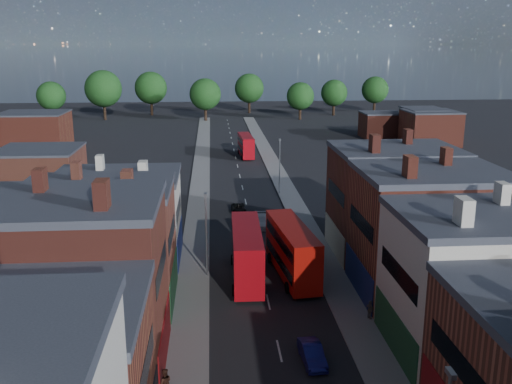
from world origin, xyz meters
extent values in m
cube|color=gray|center=(-6.50, 50.00, 0.06)|extent=(3.00, 200.00, 0.12)
cube|color=gray|center=(6.50, 50.00, 0.06)|extent=(3.00, 200.00, 0.12)
cube|color=slate|center=(5.20, 0.00, 8.00)|extent=(0.25, 0.70, 0.25)
cylinder|color=slate|center=(-5.20, 30.00, 4.00)|extent=(0.16, 0.16, 8.00)
cube|color=slate|center=(-5.20, 30.00, 8.00)|extent=(0.25, 0.70, 0.25)
cylinder|color=slate|center=(5.20, 60.00, 4.00)|extent=(0.16, 0.16, 8.00)
cube|color=slate|center=(5.20, 60.00, 8.00)|extent=(0.25, 0.70, 0.25)
cube|color=#B70A13|center=(-1.50, 29.12, 2.62)|extent=(2.80, 11.36, 4.52)
cube|color=black|center=(-1.50, 29.12, 1.75)|extent=(2.84, 10.46, 0.93)
cube|color=black|center=(-1.50, 29.12, 3.70)|extent=(2.84, 10.46, 0.93)
cylinder|color=black|center=(-2.86, 25.53, 0.51)|extent=(0.33, 1.03, 1.03)
cylinder|color=black|center=(-0.29, 25.48, 0.51)|extent=(0.33, 1.03, 1.03)
cylinder|color=black|center=(-2.71, 32.77, 0.51)|extent=(0.33, 1.03, 1.03)
cylinder|color=black|center=(-0.14, 32.71, 0.51)|extent=(0.33, 1.03, 1.03)
cube|color=red|center=(2.76, 29.46, 2.65)|extent=(3.85, 11.65, 4.57)
cube|color=black|center=(2.76, 29.46, 1.77)|extent=(3.81, 10.74, 0.93)
cube|color=black|center=(2.76, 29.46, 3.74)|extent=(3.81, 10.74, 0.93)
cylinder|color=black|center=(1.88, 25.68, 0.52)|extent=(0.43, 1.07, 1.04)
cylinder|color=black|center=(4.46, 25.97, 0.52)|extent=(0.43, 1.07, 1.04)
cylinder|color=black|center=(1.06, 32.95, 0.52)|extent=(0.43, 1.07, 1.04)
cylinder|color=black|center=(3.64, 33.24, 0.52)|extent=(0.43, 1.07, 1.04)
cube|color=#9C060F|center=(2.04, 88.72, 2.25)|extent=(2.76, 9.82, 3.88)
cube|color=black|center=(2.04, 88.72, 1.50)|extent=(2.78, 9.05, 0.79)
cube|color=black|center=(2.04, 88.72, 3.18)|extent=(2.78, 9.05, 0.79)
cylinder|color=black|center=(1.11, 85.55, 0.44)|extent=(0.32, 0.90, 0.88)
cylinder|color=black|center=(3.32, 85.68, 0.44)|extent=(0.32, 0.90, 0.88)
cylinder|color=black|center=(0.76, 91.75, 0.44)|extent=(0.32, 0.90, 0.88)
cylinder|color=black|center=(2.96, 91.88, 0.44)|extent=(0.32, 0.90, 0.88)
imported|color=navy|center=(2.07, 14.36, 0.64)|extent=(1.60, 3.97, 1.28)
imported|color=black|center=(-1.20, 51.04, 0.53)|extent=(1.88, 3.87, 1.06)
imported|color=white|center=(1.20, 44.74, 0.67)|extent=(2.25, 4.74, 1.34)
imported|color=#3F2319|center=(-7.70, 11.02, 1.05)|extent=(0.97, 0.63, 1.87)
imported|color=#615B53|center=(7.70, 20.13, 0.89)|extent=(0.73, 1.00, 1.55)
camera|label=1|loc=(-4.50, -20.29, 21.23)|focal=40.00mm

